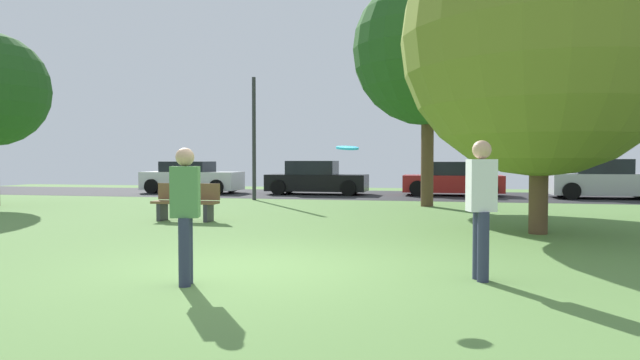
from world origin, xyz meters
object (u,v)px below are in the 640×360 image
at_px(maple_tree_near, 541,38).
at_px(street_lamp_post, 254,139).
at_px(parked_car_red, 451,180).
at_px(parked_car_silver, 604,181).
at_px(frisbee_disc, 347,148).
at_px(parked_car_black, 316,179).
at_px(parked_car_white, 192,178).
at_px(person_catcher, 481,203).
at_px(oak_tree_right, 428,50).
at_px(person_thrower, 185,210).
at_px(park_bench, 186,202).

relative_size(maple_tree_near, street_lamp_post, 1.47).
relative_size(parked_car_red, parked_car_silver, 0.99).
relative_size(parked_car_red, street_lamp_post, 0.89).
relative_size(frisbee_disc, parked_car_black, 0.09).
bearing_deg(parked_car_white, street_lamp_post, -40.18).
distance_m(parked_car_white, street_lamp_post, 5.68).
bearing_deg(person_catcher, parked_car_red, -106.26).
bearing_deg(oak_tree_right, parked_car_silver, 37.60).
xyz_separation_m(person_thrower, park_bench, (-3.06, 6.30, -0.42)).
relative_size(person_thrower, street_lamp_post, 0.36).
xyz_separation_m(parked_car_red, park_bench, (-6.47, -11.13, -0.17)).
bearing_deg(person_catcher, street_lamp_post, -76.05).
height_order(parked_car_black, parked_car_red, parked_car_black).
height_order(person_catcher, frisbee_disc, person_catcher).
xyz_separation_m(frisbee_disc, street_lamp_post, (-5.58, 12.75, 0.64)).
xyz_separation_m(maple_tree_near, parked_car_black, (-7.09, 11.41, -3.21)).
bearing_deg(maple_tree_near, person_catcher, -107.15).
relative_size(maple_tree_near, person_catcher, 3.88).
xyz_separation_m(oak_tree_right, person_catcher, (0.86, -10.79, -3.97)).
bearing_deg(street_lamp_post, person_thrower, -74.21).
distance_m(person_catcher, parked_car_silver, 16.82).
relative_size(person_catcher, frisbee_disc, 4.62).
height_order(person_catcher, park_bench, person_catcher).
bearing_deg(parked_car_white, parked_car_silver, 0.07).
xyz_separation_m(maple_tree_near, parked_car_silver, (4.25, 11.19, -3.17)).
distance_m(maple_tree_near, parked_car_white, 17.24).
bearing_deg(street_lamp_post, parked_car_silver, 15.40).
bearing_deg(maple_tree_near, parked_car_white, 138.77).
height_order(oak_tree_right, parked_car_black, oak_tree_right).
bearing_deg(parked_car_white, person_thrower, -64.76).
height_order(parked_car_silver, street_lamp_post, street_lamp_post).
bearing_deg(parked_car_red, person_catcher, -90.05).
distance_m(maple_tree_near, park_bench, 8.61).
bearing_deg(park_bench, parked_car_red, -120.16).
bearing_deg(maple_tree_near, street_lamp_post, 138.27).
relative_size(person_thrower, parked_car_black, 0.38).
xyz_separation_m(oak_tree_right, parked_car_black, (-4.79, 5.27, -4.26)).
bearing_deg(park_bench, maple_tree_near, 175.11).
xyz_separation_m(maple_tree_near, park_bench, (-7.88, 0.67, -3.39)).
bearing_deg(parked_car_silver, parked_car_red, 173.81).
xyz_separation_m(oak_tree_right, parked_car_red, (0.88, 5.66, -4.28)).
distance_m(oak_tree_right, person_thrower, 12.70).
bearing_deg(person_thrower, parked_car_white, 99.03).
relative_size(person_catcher, parked_car_black, 0.40).
height_order(person_catcher, parked_car_silver, person_catcher).
bearing_deg(parked_car_red, parked_car_black, -176.09).
distance_m(frisbee_disc, park_bench, 7.65).
height_order(maple_tree_near, parked_car_white, maple_tree_near).
bearing_deg(frisbee_disc, parked_car_black, 103.91).
relative_size(oak_tree_right, street_lamp_post, 1.62).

